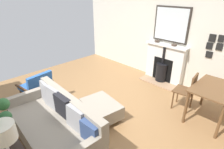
{
  "coord_description": "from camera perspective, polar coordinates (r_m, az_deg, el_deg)",
  "views": [
    {
      "loc": [
        2.04,
        2.7,
        2.45
      ],
      "look_at": [
        -0.44,
        0.19,
        0.8
      ],
      "focal_mm": 29.04,
      "sensor_mm": 36.0,
      "label": 1
    }
  ],
  "objects": [
    {
      "name": "dining_table",
      "position": [
        4.04,
        29.45,
        -4.93
      ],
      "size": [
        1.01,
        0.71,
        0.76
      ],
      "color": "brown",
      "rests_on": "ground"
    },
    {
      "name": "dining_chair_near_fireplace",
      "position": [
        4.23,
        22.89,
        -4.27
      ],
      "size": [
        0.45,
        0.45,
        0.86
      ],
      "color": "brown",
      "rests_on": "ground"
    },
    {
      "name": "armchair_accent",
      "position": [
        4.6,
        -22.52,
        -3.04
      ],
      "size": [
        0.75,
        0.67,
        0.75
      ],
      "color": "#4C3321",
      "rests_on": "ground"
    },
    {
      "name": "mantel_bowl_far",
      "position": [
        5.14,
        18.95,
        8.79
      ],
      "size": [
        0.14,
        0.14,
        0.05
      ],
      "color": "#47382D",
      "rests_on": "fireplace"
    },
    {
      "name": "photo_gallery_row",
      "position": [
        4.88,
        29.42,
        8.13
      ],
      "size": [
        0.02,
        0.35,
        0.57
      ],
      "color": "black"
    },
    {
      "name": "ottoman",
      "position": [
        3.81,
        -3.42,
        -10.6
      ],
      "size": [
        0.71,
        0.89,
        0.36
      ],
      "color": "#B2B2B7",
      "rests_on": "ground"
    },
    {
      "name": "mirror_over_mantel",
      "position": [
        5.21,
        18.1,
        14.73
      ],
      "size": [
        0.04,
        0.98,
        0.92
      ],
      "color": "#2D2823"
    },
    {
      "name": "mantel_bowl_near",
      "position": [
        5.38,
        14.0,
        10.15
      ],
      "size": [
        0.14,
        0.14,
        0.05
      ],
      "color": "#47382D",
      "rests_on": "fireplace"
    },
    {
      "name": "ground_plane",
      "position": [
        4.18,
        -6.3,
        -10.98
      ],
      "size": [
        5.21,
        5.91,
        0.01
      ],
      "primitive_type": "cube",
      "color": "olive"
    },
    {
      "name": "wall_left",
      "position": [
        5.49,
        15.19,
        12.45
      ],
      "size": [
        0.12,
        5.91,
        2.65
      ],
      "primitive_type": "cube",
      "color": "beige",
      "rests_on": "ground"
    },
    {
      "name": "fireplace",
      "position": [
        5.42,
        15.99,
        2.82
      ],
      "size": [
        0.57,
        1.2,
        1.1
      ],
      "color": "#9E7A5B",
      "rests_on": "ground"
    },
    {
      "name": "table_lamp_far_end",
      "position": [
        2.25,
        -31.17,
        -15.63
      ],
      "size": [
        0.26,
        0.26,
        0.45
      ],
      "color": "white",
      "rests_on": "console_table"
    },
    {
      "name": "sofa",
      "position": [
        3.34,
        -17.48,
        -14.87
      ],
      "size": [
        0.95,
        1.99,
        0.84
      ],
      "color": "#B2B2B7",
      "rests_on": "ground"
    }
  ]
}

